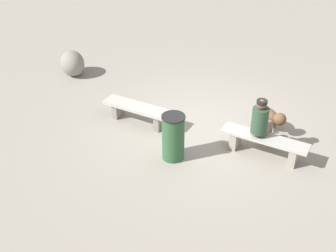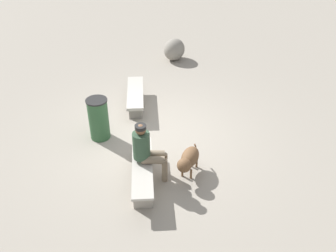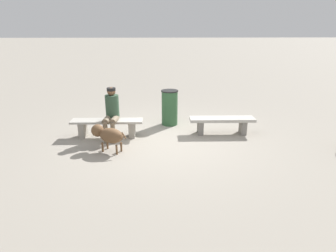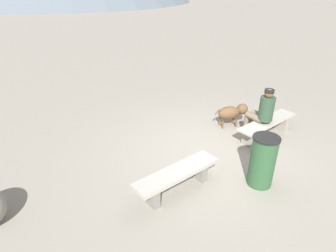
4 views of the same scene
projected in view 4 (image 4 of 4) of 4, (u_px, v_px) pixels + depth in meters
The scene contains 6 objects.
ground at pixel (215, 154), 6.18m from camera, with size 210.00×210.00×0.06m, color gray.
bench_left at pixel (177, 176), 4.94m from camera, with size 1.65×0.44×0.43m.
bench_right at pixel (267, 126), 6.65m from camera, with size 1.77×0.43×0.43m.
seated_person at pixel (263, 110), 6.45m from camera, with size 0.37×0.66×1.25m.
dog at pixel (232, 112), 7.14m from camera, with size 0.80×0.57×0.58m.
trash_bin at pixel (263, 161), 5.04m from camera, with size 0.47×0.47×0.98m.
Camera 4 is at (-4.12, -3.32, 3.37)m, focal length 30.44 mm.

